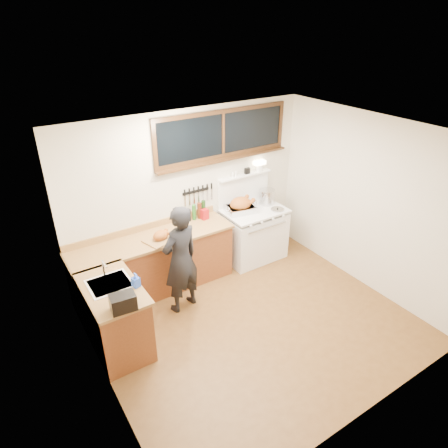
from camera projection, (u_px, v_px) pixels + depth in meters
ground_plane at (255, 324)px, 5.49m from camera, size 4.00×3.50×0.02m
room_shell at (260, 216)px, 4.71m from camera, size 4.10×3.60×2.65m
counter_back at (155, 264)px, 5.96m from camera, size 2.44×0.64×1.00m
counter_left at (115, 317)px, 4.92m from camera, size 0.64×1.09×0.90m
sink_unit at (110, 287)px, 4.80m from camera, size 0.50×0.45×0.37m
vintage_stove at (253, 232)px, 6.79m from camera, size 1.02×0.74×1.61m
back_window at (223, 140)px, 6.08m from camera, size 2.32×0.13×0.77m
left_doorway at (119, 348)px, 3.61m from camera, size 0.02×1.04×2.17m
knife_strip at (197, 192)px, 6.21m from camera, size 0.52×0.03×0.28m
man at (181, 260)px, 5.43m from camera, size 0.66×0.51×1.60m
soap_bottle at (136, 280)px, 4.69m from camera, size 0.10×0.10×0.19m
toaster at (123, 302)px, 4.32m from camera, size 0.29×0.22×0.19m
cutting_board at (161, 236)px, 5.68m from camera, size 0.52×0.45×0.15m
roast_turkey at (241, 206)px, 6.48m from camera, size 0.52×0.43×0.25m
stockpot at (267, 197)px, 6.75m from camera, size 0.34×0.34×0.25m
saucepan at (252, 204)px, 6.67m from camera, size 0.19×0.28×0.11m
pot_lid at (278, 209)px, 6.57m from camera, size 0.25×0.25×0.04m
coffee_tin at (205, 214)px, 6.25m from camera, size 0.12×0.10×0.16m
pitcher at (187, 218)px, 6.13m from camera, size 0.12×0.12×0.18m
bottle_cluster at (196, 212)px, 6.23m from camera, size 0.40×0.07×0.28m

